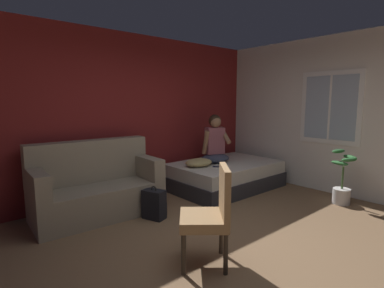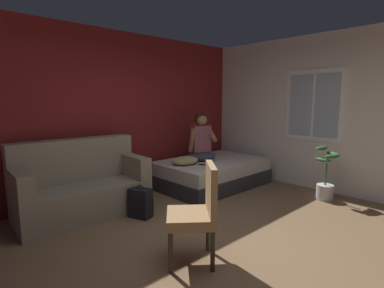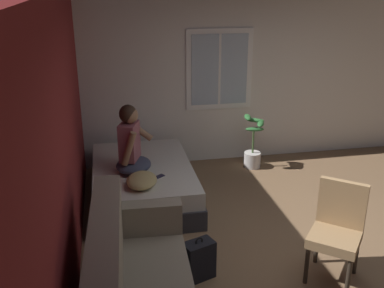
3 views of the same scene
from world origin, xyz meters
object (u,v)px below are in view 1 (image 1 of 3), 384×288
at_px(person_seated, 215,143).
at_px(bed, 225,175).
at_px(backpack, 154,205).
at_px(cell_phone, 217,167).
at_px(couch, 96,187).
at_px(throw_pillow, 199,162).
at_px(side_chair, 211,212).
at_px(potted_plant, 342,185).

bearing_deg(person_seated, bed, -45.18).
height_order(backpack, cell_phone, cell_phone).
bearing_deg(bed, backpack, -168.15).
xyz_separation_m(couch, throw_pillow, (1.75, -0.21, 0.16)).
relative_size(couch, cell_phone, 12.08).
relative_size(bed, person_seated, 2.27).
distance_m(couch, throw_pillow, 1.77).
bearing_deg(side_chair, throw_pillow, 51.11).
relative_size(bed, throw_pillow, 4.14).
xyz_separation_m(bed, backpack, (-1.81, -0.38, -0.04)).
bearing_deg(potted_plant, throw_pillow, 126.13).
bearing_deg(cell_phone, person_seated, -164.92).
xyz_separation_m(side_chair, potted_plant, (2.77, -0.08, -0.23)).
bearing_deg(backpack, cell_phone, 8.22).
bearing_deg(couch, side_chair, -80.77).
bearing_deg(cell_phone, couch, -48.07).
relative_size(bed, side_chair, 2.03).
relative_size(person_seated, cell_phone, 6.08).
bearing_deg(person_seated, backpack, -162.86).
relative_size(bed, potted_plant, 2.34).
bearing_deg(throw_pillow, side_chair, -128.89).
bearing_deg(potted_plant, side_chair, 178.32).
bearing_deg(potted_plant, bed, 112.58).
bearing_deg(person_seated, potted_plant, -65.45).
height_order(bed, side_chair, side_chair).
height_order(bed, throw_pillow, throw_pillow).
height_order(cell_phone, potted_plant, potted_plant).
height_order(couch, throw_pillow, couch).
xyz_separation_m(throw_pillow, cell_phone, (0.21, -0.23, -0.07)).
height_order(side_chair, throw_pillow, side_chair).
distance_m(side_chair, cell_phone, 2.24).
bearing_deg(person_seated, throw_pillow, -170.31).
distance_m(person_seated, potted_plant, 2.18).
bearing_deg(bed, couch, 173.44).
height_order(bed, couch, couch).
bearing_deg(side_chair, backpack, 80.63).
height_order(bed, cell_phone, cell_phone).
bearing_deg(bed, cell_phone, -156.07).
distance_m(bed, couch, 2.37).
distance_m(bed, side_chair, 2.67).
xyz_separation_m(couch, cell_phone, (1.96, -0.44, 0.09)).
distance_m(backpack, throw_pillow, 1.33).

